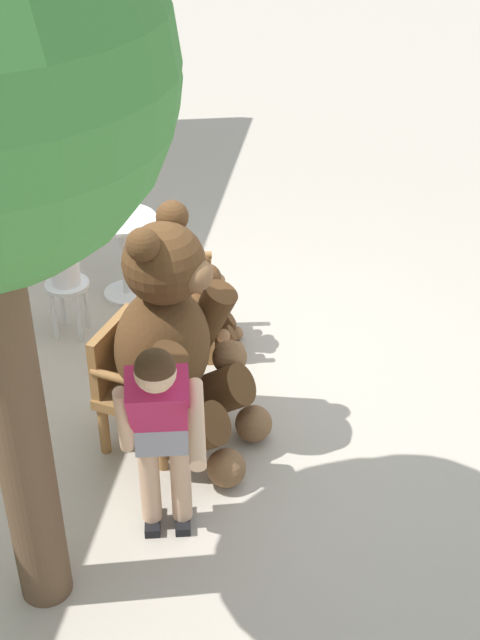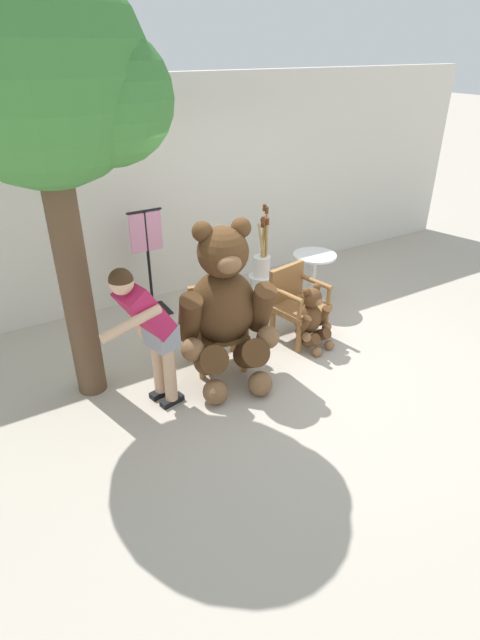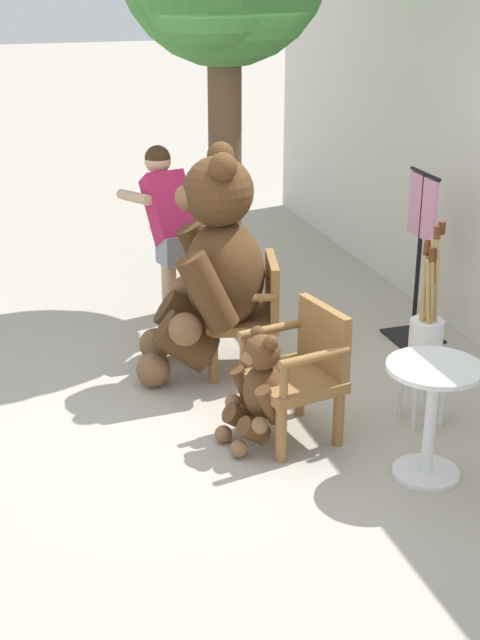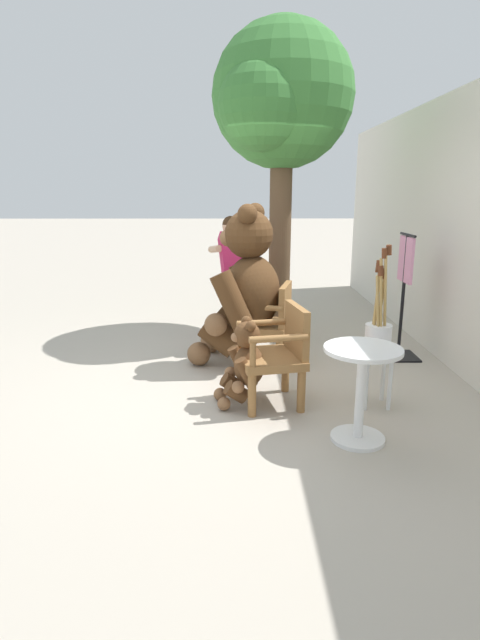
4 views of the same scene
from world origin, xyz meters
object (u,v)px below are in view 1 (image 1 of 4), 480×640
(teddy_bear_large, at_px, (175,342))
(white_stool, at_px, (68,294))
(brush_bucket, at_px, (64,259))
(teddy_bear_small, at_px, (210,307))
(round_side_table, at_px, (124,248))
(wooden_chair_right, at_px, (172,295))
(person_visitor, at_px, (161,421))
(wooden_chair_left, at_px, (138,381))

(teddy_bear_large, distance_m, white_stool, 1.67)
(white_stool, relative_size, brush_bucket, 0.50)
(teddy_bear_large, relative_size, teddy_bear_small, 2.20)
(teddy_bear_large, distance_m, round_side_table, 2.00)
(wooden_chair_right, xyz_separation_m, white_stool, (0.06, 0.84, -0.11))
(teddy_bear_small, distance_m, person_visitor, 2.03)
(wooden_chair_left, height_order, round_side_table, wooden_chair_left)
(person_visitor, bearing_deg, teddy_bear_large, 6.90)
(teddy_bear_large, xyz_separation_m, brush_bucket, (1.16, 1.10, -0.15))
(teddy_bear_small, bearing_deg, wooden_chair_right, 94.01)
(wooden_chair_right, relative_size, brush_bucket, 0.93)
(person_visitor, bearing_deg, wooden_chair_right, 10.80)
(teddy_bear_small, bearing_deg, round_side_table, 51.24)
(wooden_chair_left, bearing_deg, teddy_bear_small, -14.57)
(person_visitor, relative_size, white_stool, 3.27)
(white_stool, bearing_deg, teddy_bear_small, -92.28)
(person_visitor, bearing_deg, white_stool, 31.03)
(white_stool, relative_size, round_side_table, 0.64)
(wooden_chair_left, bearing_deg, person_visitor, -157.29)
(wooden_chair_left, bearing_deg, teddy_bear_large, -97.77)
(wooden_chair_left, height_order, wooden_chair_right, same)
(brush_bucket, bearing_deg, wooden_chair_right, -94.63)
(wooden_chair_left, xyz_separation_m, wooden_chair_right, (1.06, 0.00, 0.00))
(wooden_chair_left, distance_m, teddy_bear_large, 0.45)
(brush_bucket, height_order, round_side_table, brush_bucket)
(teddy_bear_small, distance_m, brush_bucket, 1.15)
(teddy_bear_small, height_order, person_visitor, person_visitor)
(white_stool, bearing_deg, person_visitor, -148.97)
(teddy_bear_large, height_order, brush_bucket, teddy_bear_large)
(wooden_chair_left, relative_size, wooden_chair_right, 1.00)
(wooden_chair_left, distance_m, wooden_chair_right, 1.06)
(wooden_chair_left, bearing_deg, brush_bucket, 36.55)
(person_visitor, height_order, round_side_table, person_visitor)
(wooden_chair_left, height_order, teddy_bear_small, wooden_chair_left)
(brush_bucket, bearing_deg, round_side_table, -24.49)
(wooden_chair_right, bearing_deg, brush_bucket, 85.37)
(teddy_bear_small, relative_size, round_side_table, 1.06)
(wooden_chair_left, distance_m, brush_bucket, 1.42)
(teddy_bear_small, xyz_separation_m, brush_bucket, (0.05, 1.12, 0.30))
(wooden_chair_left, relative_size, teddy_bear_large, 0.51)
(wooden_chair_left, relative_size, white_stool, 1.87)
(wooden_chair_right, distance_m, round_side_table, 0.88)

